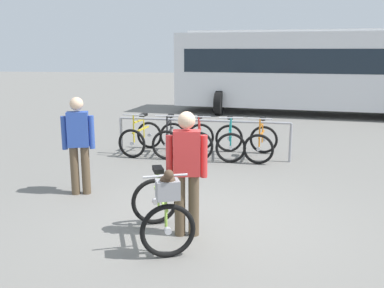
{
  "coord_description": "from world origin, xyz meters",
  "views": [
    {
      "loc": [
        0.48,
        -5.77,
        2.39
      ],
      "look_at": [
        -0.26,
        0.5,
        1.0
      ],
      "focal_mm": 40.23,
      "sensor_mm": 36.0,
      "label": 1
    }
  ],
  "objects_px": {
    "racked_bike_teal": "(230,141)",
    "pedestrian_with_backpack": "(79,139)",
    "racked_bike_red": "(199,140)",
    "person_with_featured_bike": "(187,168)",
    "racked_bike_yellow": "(141,138)",
    "bus_distant": "(312,68)",
    "racked_bike_orange": "(261,143)",
    "racked_bike_black": "(170,139)",
    "featured_bicycle": "(162,207)"
  },
  "relations": [
    {
      "from": "racked_bike_orange",
      "to": "featured_bicycle",
      "type": "bearing_deg",
      "value": -107.19
    },
    {
      "from": "racked_bike_teal",
      "to": "pedestrian_with_backpack",
      "type": "height_order",
      "value": "pedestrian_with_backpack"
    },
    {
      "from": "racked_bike_orange",
      "to": "person_with_featured_bike",
      "type": "distance_m",
      "value": 4.4
    },
    {
      "from": "racked_bike_teal",
      "to": "racked_bike_orange",
      "type": "bearing_deg",
      "value": -4.74
    },
    {
      "from": "racked_bike_black",
      "to": "racked_bike_orange",
      "type": "xyz_separation_m",
      "value": [
        2.09,
        -0.17,
        0.0
      ]
    },
    {
      "from": "racked_bike_yellow",
      "to": "racked_bike_red",
      "type": "relative_size",
      "value": 1.03
    },
    {
      "from": "racked_bike_black",
      "to": "featured_bicycle",
      "type": "xyz_separation_m",
      "value": [
        0.7,
        -4.68,
        0.12
      ]
    },
    {
      "from": "racked_bike_red",
      "to": "racked_bike_teal",
      "type": "xyz_separation_m",
      "value": [
        0.7,
        -0.06,
        -0.0
      ]
    },
    {
      "from": "racked_bike_yellow",
      "to": "bus_distant",
      "type": "relative_size",
      "value": 0.11
    },
    {
      "from": "racked_bike_yellow",
      "to": "bus_distant",
      "type": "height_order",
      "value": "bus_distant"
    },
    {
      "from": "racked_bike_yellow",
      "to": "racked_bike_orange",
      "type": "distance_m",
      "value": 2.8
    },
    {
      "from": "racked_bike_orange",
      "to": "person_with_featured_bike",
      "type": "height_order",
      "value": "person_with_featured_bike"
    },
    {
      "from": "racked_bike_yellow",
      "to": "pedestrian_with_backpack",
      "type": "relative_size",
      "value": 0.72
    },
    {
      "from": "racked_bike_black",
      "to": "featured_bicycle",
      "type": "bearing_deg",
      "value": -81.53
    },
    {
      "from": "racked_bike_yellow",
      "to": "featured_bicycle",
      "type": "distance_m",
      "value": 4.94
    },
    {
      "from": "racked_bike_black",
      "to": "person_with_featured_bike",
      "type": "distance_m",
      "value": 4.53
    },
    {
      "from": "person_with_featured_bike",
      "to": "pedestrian_with_backpack",
      "type": "distance_m",
      "value": 2.47
    },
    {
      "from": "racked_bike_teal",
      "to": "person_with_featured_bike",
      "type": "xyz_separation_m",
      "value": [
        -0.43,
        -4.28,
        0.54
      ]
    },
    {
      "from": "racked_bike_yellow",
      "to": "racked_bike_teal",
      "type": "relative_size",
      "value": 1.05
    },
    {
      "from": "bus_distant",
      "to": "featured_bicycle",
      "type": "bearing_deg",
      "value": -106.74
    },
    {
      "from": "racked_bike_orange",
      "to": "bus_distant",
      "type": "bearing_deg",
      "value": 73.54
    },
    {
      "from": "racked_bike_yellow",
      "to": "racked_bike_red",
      "type": "distance_m",
      "value": 1.4
    },
    {
      "from": "pedestrian_with_backpack",
      "to": "racked_bike_orange",
      "type": "bearing_deg",
      "value": 41.65
    },
    {
      "from": "racked_bike_yellow",
      "to": "featured_bicycle",
      "type": "height_order",
      "value": "featured_bicycle"
    },
    {
      "from": "racked_bike_yellow",
      "to": "person_with_featured_bike",
      "type": "distance_m",
      "value": 4.79
    },
    {
      "from": "racked_bike_teal",
      "to": "racked_bike_black",
      "type": "bearing_deg",
      "value": 175.27
    },
    {
      "from": "racked_bike_teal",
      "to": "pedestrian_with_backpack",
      "type": "xyz_separation_m",
      "value": [
        -2.42,
        -2.83,
        0.57
      ]
    },
    {
      "from": "racked_bike_red",
      "to": "racked_bike_teal",
      "type": "relative_size",
      "value": 1.02
    },
    {
      "from": "racked_bike_black",
      "to": "racked_bike_red",
      "type": "bearing_deg",
      "value": -4.73
    },
    {
      "from": "racked_bike_yellow",
      "to": "racked_bike_black",
      "type": "xyz_separation_m",
      "value": [
        0.7,
        -0.06,
        0.0
      ]
    },
    {
      "from": "racked_bike_yellow",
      "to": "bus_distant",
      "type": "xyz_separation_m",
      "value": [
        4.9,
        6.92,
        1.37
      ]
    },
    {
      "from": "racked_bike_red",
      "to": "featured_bicycle",
      "type": "relative_size",
      "value": 0.91
    },
    {
      "from": "racked_bike_red",
      "to": "racked_bike_orange",
      "type": "height_order",
      "value": "same"
    },
    {
      "from": "pedestrian_with_backpack",
      "to": "featured_bicycle",
      "type": "bearing_deg",
      "value": -45.21
    },
    {
      "from": "racked_bike_black",
      "to": "racked_bike_red",
      "type": "xyz_separation_m",
      "value": [
        0.7,
        -0.06,
        0.0
      ]
    },
    {
      "from": "racked_bike_black",
      "to": "pedestrian_with_backpack",
      "type": "relative_size",
      "value": 0.67
    },
    {
      "from": "racked_bike_teal",
      "to": "pedestrian_with_backpack",
      "type": "bearing_deg",
      "value": -130.53
    },
    {
      "from": "person_with_featured_bike",
      "to": "pedestrian_with_backpack",
      "type": "xyz_separation_m",
      "value": [
        -1.99,
        1.45,
        0.03
      ]
    },
    {
      "from": "racked_bike_red",
      "to": "racked_bike_orange",
      "type": "bearing_deg",
      "value": -4.73
    },
    {
      "from": "racked_bike_red",
      "to": "racked_bike_teal",
      "type": "bearing_deg",
      "value": -4.73
    },
    {
      "from": "featured_bicycle",
      "to": "bus_distant",
      "type": "xyz_separation_m",
      "value": [
        3.51,
        11.66,
        1.25
      ]
    },
    {
      "from": "racked_bike_yellow",
      "to": "person_with_featured_bike",
      "type": "relative_size",
      "value": 0.72
    },
    {
      "from": "racked_bike_teal",
      "to": "featured_bicycle",
      "type": "distance_m",
      "value": 4.62
    },
    {
      "from": "racked_bike_yellow",
      "to": "featured_bicycle",
      "type": "relative_size",
      "value": 0.94
    },
    {
      "from": "pedestrian_with_backpack",
      "to": "bus_distant",
      "type": "xyz_separation_m",
      "value": [
        5.23,
        9.93,
        0.8
      ]
    },
    {
      "from": "featured_bicycle",
      "to": "person_with_featured_bike",
      "type": "xyz_separation_m",
      "value": [
        0.27,
        0.28,
        0.42
      ]
    },
    {
      "from": "racked_bike_yellow",
      "to": "racked_bike_red",
      "type": "height_order",
      "value": "same"
    },
    {
      "from": "racked_bike_red",
      "to": "featured_bicycle",
      "type": "height_order",
      "value": "featured_bicycle"
    },
    {
      "from": "person_with_featured_bike",
      "to": "racked_bike_yellow",
      "type": "bearing_deg",
      "value": 110.49
    },
    {
      "from": "racked_bike_red",
      "to": "person_with_featured_bike",
      "type": "height_order",
      "value": "person_with_featured_bike"
    }
  ]
}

